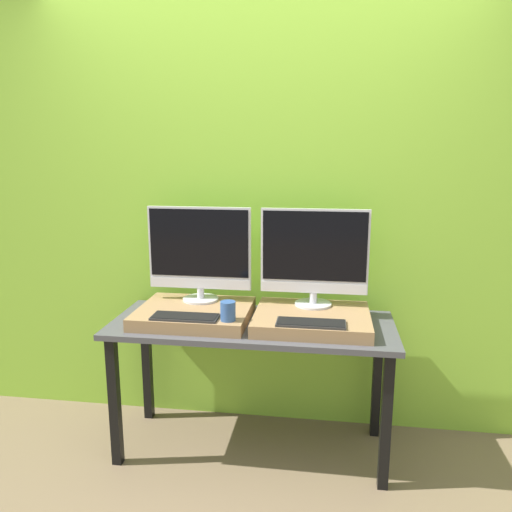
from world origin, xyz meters
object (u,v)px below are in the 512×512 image
at_px(monitor_right, 314,255).
at_px(keyboard_right, 311,323).
at_px(mug, 228,311).
at_px(keyboard_left, 185,317).
at_px(monitor_left, 200,252).

distance_m(monitor_right, keyboard_right, 0.41).
distance_m(mug, keyboard_right, 0.41).
relative_size(keyboard_left, mug, 3.45).
height_order(monitor_right, keyboard_right, monitor_right).
relative_size(mug, monitor_right, 0.17).
distance_m(keyboard_left, mug, 0.22).
bearing_deg(monitor_right, keyboard_left, -153.60).
xyz_separation_m(keyboard_left, monitor_right, (0.63, 0.31, 0.27)).
height_order(monitor_left, mug, monitor_left).
xyz_separation_m(mug, monitor_right, (0.41, 0.31, 0.23)).
bearing_deg(monitor_left, keyboard_right, -26.40).
bearing_deg(monitor_left, keyboard_left, -90.00).
bearing_deg(keyboard_right, monitor_left, 153.60).
xyz_separation_m(mug, keyboard_right, (0.41, 0.00, -0.04)).
height_order(keyboard_left, keyboard_right, same).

